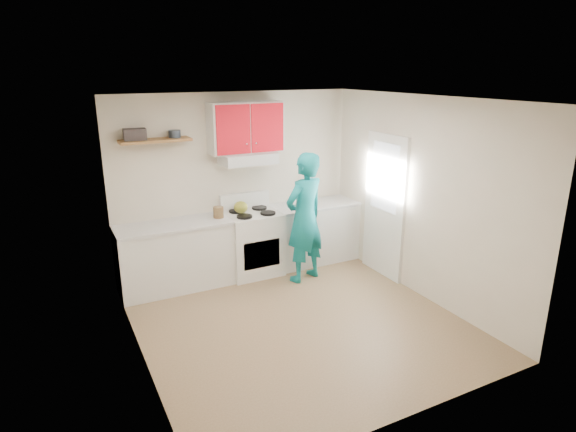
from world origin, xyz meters
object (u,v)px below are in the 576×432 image
stove (253,243)px  person (305,218)px  tin (175,134)px  kettle (241,207)px  crock (218,213)px

stove → person: (0.56, -0.54, 0.46)m
tin → kettle: bearing=-8.1°
kettle → person: 0.94m
stove → tin: tin is taller
crock → person: (1.06, -0.55, -0.07)m
tin → kettle: (0.85, -0.12, -1.08)m
tin → crock: bearing=-21.1°
tin → kettle: size_ratio=0.78×
stove → tin: size_ratio=5.84×
stove → crock: 0.73m
crock → person: size_ratio=0.09×
tin → person: size_ratio=0.09×
tin → crock: 1.22m
stove → crock: size_ratio=5.28×
stove → person: 0.90m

